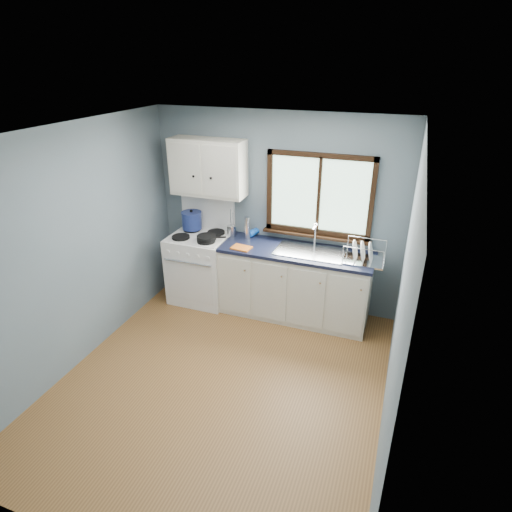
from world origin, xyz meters
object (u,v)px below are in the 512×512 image
(gas_range, at_px, (201,265))
(sink, at_px, (310,257))
(thermos, at_px, (247,228))
(skillet, at_px, (207,237))
(dish_rack, at_px, (363,256))
(utensil_crock, at_px, (232,231))
(base_cabinets, at_px, (295,287))
(stockpot, at_px, (192,220))

(gas_range, height_order, sink, gas_range)
(thermos, bearing_deg, skillet, -147.71)
(gas_range, relative_size, dish_rack, 2.94)
(utensil_crock, bearing_deg, dish_rack, -5.80)
(base_cabinets, xyz_separation_m, utensil_crock, (-0.91, 0.14, 0.59))
(gas_range, bearing_deg, utensil_crock, 21.26)
(utensil_crock, bearing_deg, gas_range, -158.74)
(thermos, relative_size, dish_rack, 0.64)
(dish_rack, bearing_deg, stockpot, 176.63)
(base_cabinets, relative_size, dish_rack, 3.99)
(base_cabinets, distance_m, dish_rack, 0.99)
(gas_range, bearing_deg, dish_rack, -0.50)
(sink, height_order, stockpot, stockpot)
(base_cabinets, bearing_deg, stockpot, 175.55)
(skillet, bearing_deg, base_cabinets, -14.33)
(gas_range, distance_m, utensil_crock, 0.66)
(sink, xyz_separation_m, utensil_crock, (-1.09, 0.14, 0.14))
(sink, distance_m, utensil_crock, 1.10)
(sink, relative_size, stockpot, 3.00)
(stockpot, bearing_deg, skillet, -38.05)
(sink, bearing_deg, base_cabinets, 179.87)
(dish_rack, bearing_deg, gas_range, 179.95)
(stockpot, distance_m, utensil_crock, 0.57)
(gas_range, height_order, skillet, gas_range)
(sink, height_order, skillet, sink)
(base_cabinets, distance_m, thermos, 0.96)
(gas_range, distance_m, base_cabinets, 1.31)
(sink, xyz_separation_m, dish_rack, (0.62, -0.04, 0.12))
(skillet, distance_m, thermos, 0.53)
(thermos, bearing_deg, dish_rack, -6.02)
(utensil_crock, bearing_deg, thermos, -4.35)
(skillet, xyz_separation_m, stockpot, (-0.35, 0.27, 0.09))
(utensil_crock, bearing_deg, base_cabinets, -8.56)
(utensil_crock, bearing_deg, sink, -7.18)
(sink, relative_size, thermos, 2.82)
(stockpot, bearing_deg, sink, -3.98)
(skillet, relative_size, utensil_crock, 1.08)
(gas_range, xyz_separation_m, utensil_crock, (0.40, 0.16, 0.50))
(base_cabinets, xyz_separation_m, thermos, (-0.68, 0.12, 0.66))
(base_cabinets, height_order, skillet, skillet)
(base_cabinets, distance_m, sink, 0.48)
(gas_range, relative_size, base_cabinets, 0.74)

